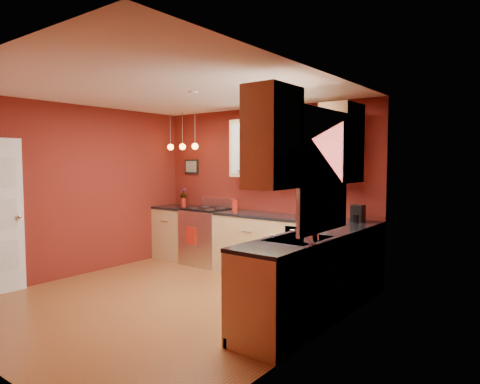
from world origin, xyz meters
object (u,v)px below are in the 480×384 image
Objects in this scene: gas_range at (208,236)px; red_canister at (235,205)px; sink at (299,241)px; coffee_maker at (358,214)px; soap_pump at (309,234)px.

red_canister reaches higher than gas_range.
sink is 2.58m from red_canister.
coffee_maker is at bearing -0.92° from red_canister.
gas_range is 5.97× the size of soap_pump.
coffee_maker reaches higher than gas_range.
gas_range is 6.13× the size of red_canister.
sink is 1.52m from coffee_maker.
soap_pump reaches higher than gas_range.
coffee_maker is at bearing 89.05° from sink.
sink reaches higher than coffee_maker.
coffee_maker is at bearing 0.25° from gas_range.
red_canister is 2.09m from coffee_maker.
coffee_maker is (0.03, 1.51, 0.13)m from sink.
soap_pump is (0.20, -1.72, -0.01)m from coffee_maker.
soap_pump reaches higher than red_canister.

